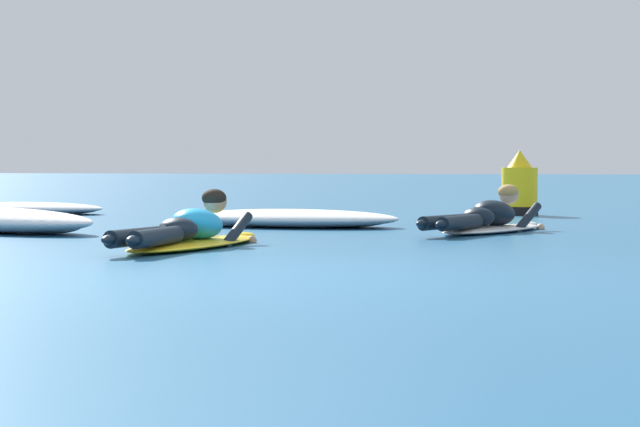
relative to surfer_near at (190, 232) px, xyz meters
The scene contains 6 objects.
ground_plane 7.64m from the surfer_near, 81.44° to the left, with size 120.00×120.00×0.00m, color #235B84.
surfer_near is the anchor object (origin of this frame).
surfer_far 3.66m from the surfer_near, 52.79° to the left, with size 1.22×2.39×0.55m.
whitewater_front 7.61m from the surfer_near, 126.82° to the left, with size 2.32×1.02×0.17m.
whitewater_mid_right 3.55m from the surfer_near, 91.05° to the left, with size 2.56×1.25×0.20m.
channel_marker_buoy 7.63m from the surfer_near, 73.17° to the left, with size 0.52×0.52×0.89m.
Camera 1 is at (2.35, -7.51, 0.72)m, focal length 70.03 mm.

